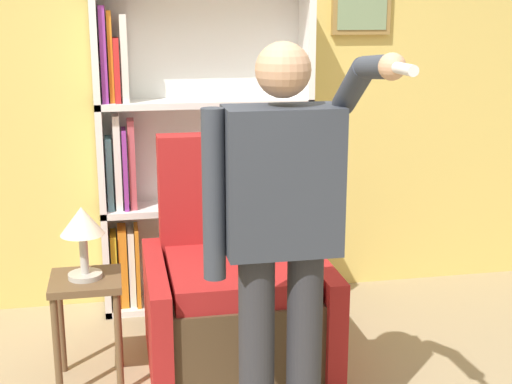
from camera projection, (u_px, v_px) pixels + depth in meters
wall_back at (188, 86)px, 4.50m from camera, size 8.00×0.11×2.80m
bookcase at (185, 158)px, 4.45m from camera, size 1.32×0.28×1.98m
armchair at (234, 295)px, 3.85m from camera, size 0.95×0.92×1.21m
person_standing at (282, 230)px, 2.85m from camera, size 0.60×0.78×1.76m
side_table at (87, 302)px, 3.58m from camera, size 0.35×0.35×0.57m
table_lamp at (82, 227)px, 3.49m from camera, size 0.22×0.22×0.37m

